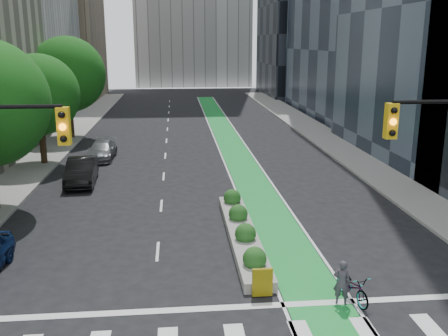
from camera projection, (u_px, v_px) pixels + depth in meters
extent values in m
plane|color=black|center=(233.00, 328.00, 15.28)|extent=(160.00, 160.00, 0.00)
cube|color=gray|center=(44.00, 155.00, 38.28)|extent=(3.60, 90.00, 0.15)
cube|color=gray|center=(342.00, 148.00, 40.48)|extent=(3.60, 90.00, 0.15)
cube|color=#1A9338|center=(228.00, 140.00, 44.50)|extent=(2.20, 70.00, 0.01)
cube|color=tan|center=(49.00, 10.00, 73.87)|extent=(14.00, 16.00, 26.00)
cube|color=black|center=(310.00, 6.00, 79.28)|extent=(14.00, 18.00, 28.00)
cylinder|color=black|center=(42.00, 134.00, 34.93)|extent=(0.44, 0.44, 4.48)
sphere|color=#0E430E|center=(38.00, 95.00, 34.25)|extent=(5.60, 5.60, 5.60)
cylinder|color=black|center=(70.00, 110.00, 44.49)|extent=(0.44, 0.44, 5.15)
sphere|color=#0E430E|center=(68.00, 74.00, 43.72)|extent=(6.60, 6.60, 6.60)
cube|color=gold|center=(64.00, 126.00, 13.78)|extent=(0.34, 0.28, 1.05)
sphere|color=orange|center=(62.00, 127.00, 13.63)|extent=(0.20, 0.20, 0.20)
cube|color=gold|center=(391.00, 121.00, 14.66)|extent=(0.34, 0.28, 1.05)
sphere|color=orange|center=(393.00, 122.00, 14.51)|extent=(0.20, 0.20, 0.20)
cube|color=gray|center=(242.00, 235.00, 22.10)|extent=(1.20, 10.00, 0.40)
cube|color=yellow|center=(262.00, 282.00, 17.00)|extent=(0.70, 0.12, 1.00)
sphere|color=#194C19|center=(255.00, 259.00, 18.61)|extent=(0.90, 0.90, 0.90)
sphere|color=#194C19|center=(245.00, 234.00, 21.02)|extent=(0.90, 0.90, 0.90)
sphere|color=#194C19|center=(238.00, 214.00, 23.43)|extent=(0.90, 0.90, 0.90)
sphere|color=#194C19|center=(232.00, 198.00, 25.84)|extent=(0.90, 0.90, 0.90)
imported|color=gray|center=(353.00, 286.00, 16.82)|extent=(1.07, 2.00, 1.00)
imported|color=#38313B|center=(342.00, 282.00, 16.50)|extent=(0.67, 0.55, 1.56)
imported|color=black|center=(82.00, 171.00, 30.59)|extent=(1.95, 4.85, 1.57)
imported|color=#5B5E61|center=(102.00, 150.00, 37.02)|extent=(1.97, 4.57, 1.31)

